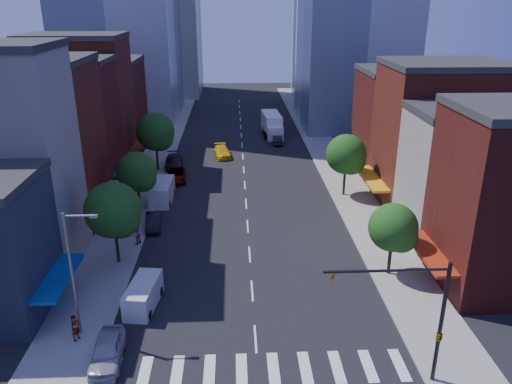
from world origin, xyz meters
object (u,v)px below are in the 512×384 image
parked_car_rear (174,162)px  taxi (222,152)px  traffic_car_oncoming (277,140)px  pedestrian_far (136,235)px  parked_car_second (153,222)px  cargo_van_near (143,296)px  traffic_car_far (269,132)px  parked_car_third (176,175)px  pedestrian_near (75,328)px  parked_car_front (107,351)px  cargo_van_far (162,192)px  box_truck (272,125)px

parked_car_rear → taxi: bearing=31.1°
traffic_car_oncoming → pedestrian_far: pedestrian_far is taller
taxi → parked_car_second: bearing=-112.9°
cargo_van_near → traffic_car_far: bearing=82.9°
parked_car_rear → cargo_van_near: 33.21m
parked_car_second → parked_car_third: size_ratio=0.81×
traffic_car_far → taxi: bearing=54.1°
traffic_car_oncoming → pedestrian_near: size_ratio=2.19×
parked_car_second → parked_car_rear: size_ratio=0.74×
parked_car_rear → pedestrian_near: size_ratio=2.98×
pedestrian_near → parked_car_front: bearing=-98.3°
traffic_car_far → pedestrian_near: (-16.69, -52.66, 0.29)m
traffic_car_far → pedestrian_near: 55.24m
parked_car_front → parked_car_rear: bearing=86.8°
taxi → traffic_car_oncoming: size_ratio=1.22×
cargo_van_near → cargo_van_far: size_ratio=0.87×
parked_car_second → traffic_car_oncoming: parked_car_second is taller
pedestrian_far → taxi: bearing=-165.3°
parked_car_rear → box_truck: box_truck is taller
parked_car_second → cargo_van_far: 6.98m
cargo_van_far → traffic_car_oncoming: 28.01m
pedestrian_far → parked_car_second: bearing=-165.2°
cargo_van_far → traffic_car_far: size_ratio=1.16×
parked_car_second → parked_car_rear: parked_car_rear is taller
parked_car_front → traffic_car_oncoming: (15.13, 50.38, -0.12)m
taxi → pedestrian_near: size_ratio=2.68×
taxi → pedestrian_far: pedestrian_far is taller
taxi → traffic_car_oncoming: taxi is taller
parked_car_third → traffic_car_far: 24.76m
taxi → box_truck: bearing=47.5°
traffic_car_oncoming → box_truck: box_truck is taller
traffic_car_oncoming → traffic_car_far: bearing=-76.4°
cargo_van_near → traffic_car_far: size_ratio=1.00×
parked_car_third → taxi: 11.53m
parked_car_second → pedestrian_near: (-2.54, -17.78, 0.41)m
parked_car_third → traffic_car_oncoming: size_ratio=1.24×
parked_car_front → pedestrian_far: pedestrian_far is taller
traffic_car_far → parked_car_rear: bearing=47.1°
cargo_van_far → cargo_van_near: bearing=-84.9°
parked_car_third → pedestrian_far: bearing=-99.9°
parked_car_second → cargo_van_far: size_ratio=0.75×
traffic_car_far → box_truck: (0.53, 0.99, 0.89)m
parked_car_third → box_truck: 25.90m
parked_car_third → pedestrian_far: (-1.85, -17.75, 0.34)m
parked_car_rear → cargo_van_far: 12.35m
taxi → box_truck: (8.18, 11.82, 0.97)m
parked_car_third → cargo_van_near: (0.43, -27.87, 0.25)m
parked_car_second → box_truck: 38.77m
parked_car_second → pedestrian_far: size_ratio=2.31×
parked_car_third → traffic_car_oncoming: (14.28, 16.53, -0.03)m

